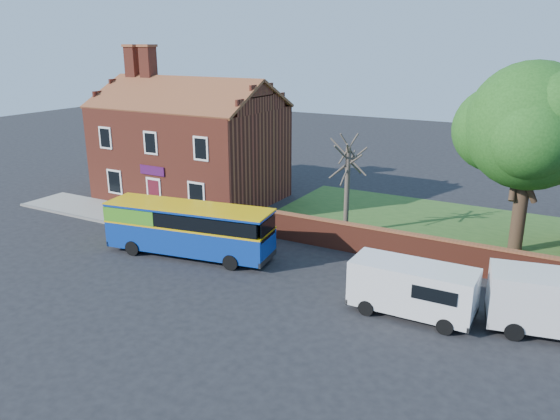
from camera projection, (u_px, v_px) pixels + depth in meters
The scene contains 10 objects.
ground at pixel (162, 271), 26.81m from camera, with size 120.00×120.00×0.00m, color black.
pavement at pixel (137, 217), 34.85m from camera, with size 18.00×3.50×0.12m, color gray.
kerb at pixel (117, 225), 33.39m from camera, with size 18.00×0.15×0.14m, color slate.
grass_strip at pixel (484, 236), 31.63m from camera, with size 26.00×12.00×0.04m, color #426B28.
shop_building at pixel (190, 151), 38.67m from camera, with size 12.30×8.13×10.50m.
boundary_wall at pixel (464, 258), 26.38m from camera, with size 22.00×0.38×1.60m.
bus at pixel (184, 227), 28.52m from camera, with size 9.17×3.63×2.73m.
van_near at pixel (413, 287), 22.22m from camera, with size 5.01×2.11×2.20m.
large_tree at pixel (533, 130), 27.54m from camera, with size 8.20×6.49×10.00m.
bare_tree at pixel (347, 186), 31.34m from camera, with size 2.11×2.51×5.62m.
Camera 1 is at (17.11, -18.78, 10.80)m, focal length 35.00 mm.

